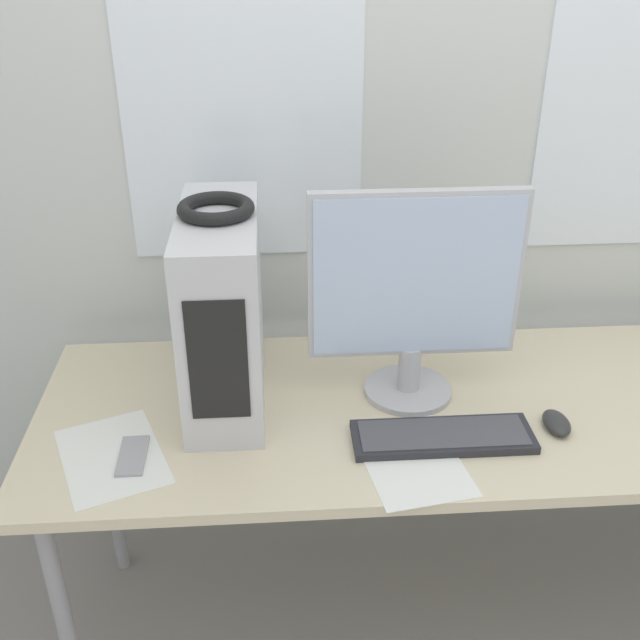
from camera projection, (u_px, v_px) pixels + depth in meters
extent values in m
cube|color=silver|center=(448.00, 122.00, 2.01)|extent=(8.00, 0.06, 2.70)
cube|color=white|center=(238.00, 28.00, 1.83)|extent=(0.62, 0.01, 1.19)
cube|color=beige|center=(472.00, 406.00, 1.86)|extent=(2.15, 0.71, 0.03)
cylinder|color=#99999E|center=(66.00, 629.00, 1.74)|extent=(0.04, 0.04, 0.75)
cylinder|color=#99999E|center=(109.00, 474.00, 2.23)|extent=(0.04, 0.04, 0.75)
cube|color=silver|center=(223.00, 310.00, 1.78)|extent=(0.18, 0.47, 0.48)
cube|color=black|center=(218.00, 361.00, 1.57)|extent=(0.13, 0.00, 0.29)
torus|color=black|center=(216.00, 208.00, 1.66)|extent=(0.17, 0.17, 0.03)
cylinder|color=#B7B7BC|center=(408.00, 390.00, 1.89)|extent=(0.22, 0.22, 0.02)
cylinder|color=#B7B7BC|center=(409.00, 368.00, 1.86)|extent=(0.06, 0.06, 0.12)
cube|color=#B7B7BC|center=(415.00, 275.00, 1.74)|extent=(0.50, 0.03, 0.41)
cube|color=silver|center=(417.00, 278.00, 1.72)|extent=(0.48, 0.00, 0.39)
cube|color=#28282D|center=(443.00, 437.00, 1.71)|extent=(0.42, 0.13, 0.02)
cube|color=#47474C|center=(443.00, 433.00, 1.71)|extent=(0.38, 0.11, 0.00)
ellipsoid|color=#2D2D2D|center=(556.00, 423.00, 1.75)|extent=(0.06, 0.10, 0.03)
cube|color=#99999E|center=(133.00, 456.00, 1.66)|extent=(0.06, 0.14, 0.01)
cube|color=white|center=(112.00, 456.00, 1.67)|extent=(0.30, 0.35, 0.00)
cube|color=white|center=(411.00, 460.00, 1.66)|extent=(0.26, 0.33, 0.00)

